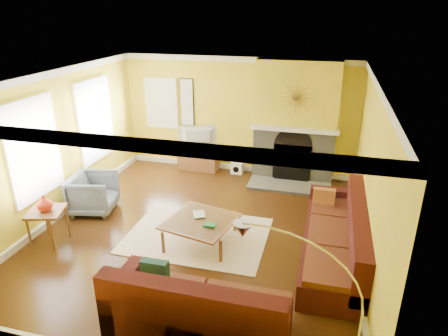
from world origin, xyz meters
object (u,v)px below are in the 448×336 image
(coffee_table, at_px, (201,231))
(armchair, at_px, (93,193))
(arc_lamp, at_px, (303,319))
(media_console, at_px, (199,159))
(side_table, at_px, (49,226))
(sectional_sofa, at_px, (258,241))

(coffee_table, height_order, armchair, armchair)
(armchair, height_order, arc_lamp, arc_lamp)
(media_console, bearing_deg, coffee_table, -71.23)
(arc_lamp, bearing_deg, side_table, 157.37)
(media_console, bearing_deg, armchair, -116.52)
(sectional_sofa, xyz_separation_m, arc_lamp, (0.79, -2.04, 0.50))
(coffee_table, distance_m, armchair, 2.41)
(sectional_sofa, relative_size, armchair, 4.70)
(sectional_sofa, relative_size, media_console, 4.05)
(armchair, height_order, side_table, armchair)
(armchair, distance_m, arc_lamp, 5.18)
(media_console, distance_m, arc_lamp, 6.32)
(sectional_sofa, bearing_deg, arc_lamp, -68.80)
(sectional_sofa, height_order, media_console, sectional_sofa)
(sectional_sofa, height_order, coffee_table, sectional_sofa)
(coffee_table, height_order, media_console, media_console)
(sectional_sofa, xyz_separation_m, armchair, (-3.40, 0.95, -0.08))
(sectional_sofa, xyz_separation_m, coffee_table, (-1.06, 0.43, -0.24))
(arc_lamp, bearing_deg, sectional_sofa, 111.20)
(sectional_sofa, xyz_separation_m, media_console, (-2.11, 3.53, -0.19))
(media_console, height_order, armchair, armchair)
(coffee_table, distance_m, arc_lamp, 3.17)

